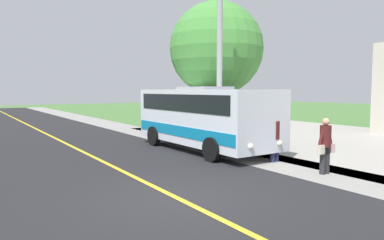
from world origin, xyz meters
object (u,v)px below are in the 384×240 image
shuttle_bus_front (204,115)px  pedestrian_with_bags (325,144)px  pedestrian_waiting (275,137)px  tree_curbside (216,49)px  street_light_pole (217,54)px

shuttle_bus_front → pedestrian_with_bags: size_ratio=4.28×
pedestrian_with_bags → pedestrian_waiting: 2.17m
pedestrian_with_bags → pedestrian_waiting: pedestrian_with_bags is taller
shuttle_bus_front → pedestrian_waiting: shuttle_bus_front is taller
pedestrian_with_bags → tree_curbside: bearing=-105.0°
pedestrian_with_bags → street_light_pole: street_light_pole is taller
street_light_pole → tree_curbside: size_ratio=1.02×
shuttle_bus_front → tree_curbside: size_ratio=1.02×
pedestrian_waiting → tree_curbside: tree_curbside is taller
shuttle_bus_front → street_light_pole: 2.67m
shuttle_bus_front → pedestrian_waiting: (-0.62, 3.53, -0.59)m
pedestrian_with_bags → pedestrian_waiting: size_ratio=1.02×
pedestrian_waiting → shuttle_bus_front: bearing=-80.1°
pedestrian_with_bags → street_light_pole: 6.10m
shuttle_bus_front → street_light_pole: (-0.30, 0.50, 2.61)m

